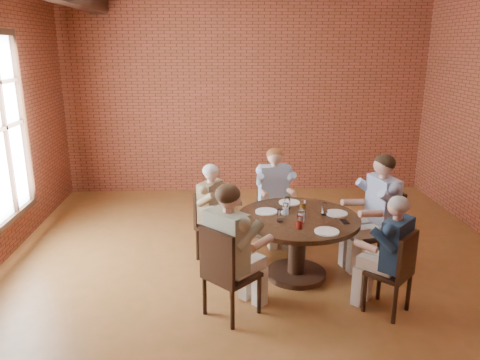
{
  "coord_description": "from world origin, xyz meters",
  "views": [
    {
      "loc": [
        -0.53,
        -4.97,
        2.64
      ],
      "look_at": [
        -0.24,
        1.0,
        0.91
      ],
      "focal_mm": 35.0,
      "sensor_mm": 36.0,
      "label": 1
    }
  ],
  "objects_px": {
    "chair_c": "(209,221)",
    "diner_c": "(214,213)",
    "diner_d": "(232,251)",
    "chair_e": "(396,270)",
    "chair_b": "(273,204)",
    "diner_b": "(274,195)",
    "dining_table": "(297,235)",
    "diner_a": "(377,212)",
    "chair_a": "(383,225)",
    "chair_d": "(225,270)",
    "diner_e": "(390,255)",
    "smartphone": "(345,222)"
  },
  "relations": [
    {
      "from": "dining_table",
      "to": "diner_b",
      "type": "relative_size",
      "value": 1.08
    },
    {
      "from": "chair_a",
      "to": "smartphone",
      "type": "relative_size",
      "value": 6.83
    },
    {
      "from": "chair_a",
      "to": "chair_c",
      "type": "xyz_separation_m",
      "value": [
        -2.12,
        0.33,
        -0.04
      ]
    },
    {
      "from": "chair_a",
      "to": "diner_b",
      "type": "relative_size",
      "value": 0.75
    },
    {
      "from": "chair_c",
      "to": "diner_e",
      "type": "height_order",
      "value": "diner_e"
    },
    {
      "from": "chair_c",
      "to": "chair_e",
      "type": "height_order",
      "value": "chair_e"
    },
    {
      "from": "dining_table",
      "to": "chair_b",
      "type": "height_order",
      "value": "chair_b"
    },
    {
      "from": "dining_table",
      "to": "smartphone",
      "type": "distance_m",
      "value": 0.57
    },
    {
      "from": "chair_d",
      "to": "diner_e",
      "type": "distance_m",
      "value": 1.65
    },
    {
      "from": "smartphone",
      "to": "diner_c",
      "type": "bearing_deg",
      "value": 148.71
    },
    {
      "from": "chair_c",
      "to": "diner_c",
      "type": "relative_size",
      "value": 0.72
    },
    {
      "from": "diner_a",
      "to": "chair_d",
      "type": "height_order",
      "value": "diner_a"
    },
    {
      "from": "diner_d",
      "to": "chair_e",
      "type": "distance_m",
      "value": 1.65
    },
    {
      "from": "chair_a",
      "to": "diner_d",
      "type": "relative_size",
      "value": 0.71
    },
    {
      "from": "diner_b",
      "to": "chair_d",
      "type": "xyz_separation_m",
      "value": [
        -0.71,
        -1.92,
        -0.13
      ]
    },
    {
      "from": "chair_d",
      "to": "diner_d",
      "type": "height_order",
      "value": "diner_d"
    },
    {
      "from": "chair_d",
      "to": "smartphone",
      "type": "height_order",
      "value": "chair_d"
    },
    {
      "from": "diner_a",
      "to": "smartphone",
      "type": "distance_m",
      "value": 0.66
    },
    {
      "from": "diner_e",
      "to": "chair_c",
      "type": "bearing_deg",
      "value": -82.2
    },
    {
      "from": "chair_a",
      "to": "chair_b",
      "type": "relative_size",
      "value": 1.06
    },
    {
      "from": "diner_a",
      "to": "chair_a",
      "type": "bearing_deg",
      "value": 90.0
    },
    {
      "from": "chair_d",
      "to": "smartphone",
      "type": "xyz_separation_m",
      "value": [
        1.34,
        0.64,
        0.23
      ]
    },
    {
      "from": "chair_c",
      "to": "chair_e",
      "type": "xyz_separation_m",
      "value": [
        1.87,
        -1.43,
        0.0
      ]
    },
    {
      "from": "chair_a",
      "to": "chair_e",
      "type": "distance_m",
      "value": 1.12
    },
    {
      "from": "diner_a",
      "to": "chair_b",
      "type": "xyz_separation_m",
      "value": [
        -1.15,
        0.94,
        -0.2
      ]
    },
    {
      "from": "diner_a",
      "to": "chair_e",
      "type": "xyz_separation_m",
      "value": [
        -0.15,
        -1.07,
        -0.22
      ]
    },
    {
      "from": "diner_d",
      "to": "chair_e",
      "type": "height_order",
      "value": "diner_d"
    },
    {
      "from": "dining_table",
      "to": "chair_c",
      "type": "distance_m",
      "value": 1.18
    },
    {
      "from": "chair_a",
      "to": "diner_d",
      "type": "xyz_separation_m",
      "value": [
        -1.88,
        -1.02,
        0.16
      ]
    },
    {
      "from": "chair_c",
      "to": "diner_c",
      "type": "distance_m",
      "value": 0.15
    },
    {
      "from": "chair_b",
      "to": "diner_b",
      "type": "height_order",
      "value": "diner_b"
    },
    {
      "from": "diner_d",
      "to": "smartphone",
      "type": "height_order",
      "value": "diner_d"
    },
    {
      "from": "diner_e",
      "to": "diner_c",
      "type": "bearing_deg",
      "value": -82.44
    },
    {
      "from": "diner_a",
      "to": "chair_e",
      "type": "distance_m",
      "value": 1.11
    },
    {
      "from": "chair_a",
      "to": "smartphone",
      "type": "distance_m",
      "value": 0.78
    },
    {
      "from": "diner_b",
      "to": "chair_c",
      "type": "relative_size",
      "value": 1.48
    },
    {
      "from": "diner_c",
      "to": "diner_d",
      "type": "distance_m",
      "value": 1.33
    },
    {
      "from": "chair_c",
      "to": "diner_d",
      "type": "xyz_separation_m",
      "value": [
        0.24,
        -1.35,
        0.21
      ]
    },
    {
      "from": "chair_a",
      "to": "diner_c",
      "type": "bearing_deg",
      "value": -111.26
    },
    {
      "from": "diner_c",
      "to": "chair_d",
      "type": "xyz_separation_m",
      "value": [
        0.11,
        -1.38,
        -0.09
      ]
    },
    {
      "from": "diner_e",
      "to": "chair_d",
      "type": "bearing_deg",
      "value": -43.86
    },
    {
      "from": "chair_b",
      "to": "diner_b",
      "type": "distance_m",
      "value": 0.17
    },
    {
      "from": "chair_d",
      "to": "chair_e",
      "type": "relative_size",
      "value": 1.09
    },
    {
      "from": "chair_a",
      "to": "smartphone",
      "type": "bearing_deg",
      "value": -66.66
    },
    {
      "from": "diner_a",
      "to": "chair_e",
      "type": "bearing_deg",
      "value": -21.11
    },
    {
      "from": "diner_c",
      "to": "chair_c",
      "type": "bearing_deg",
      "value": 90.0
    },
    {
      "from": "chair_d",
      "to": "chair_a",
      "type": "bearing_deg",
      "value": -105.11
    },
    {
      "from": "dining_table",
      "to": "diner_c",
      "type": "height_order",
      "value": "diner_c"
    },
    {
      "from": "diner_a",
      "to": "diner_e",
      "type": "relative_size",
      "value": 1.13
    },
    {
      "from": "diner_c",
      "to": "dining_table",
      "type": "bearing_deg",
      "value": -90.0
    }
  ]
}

